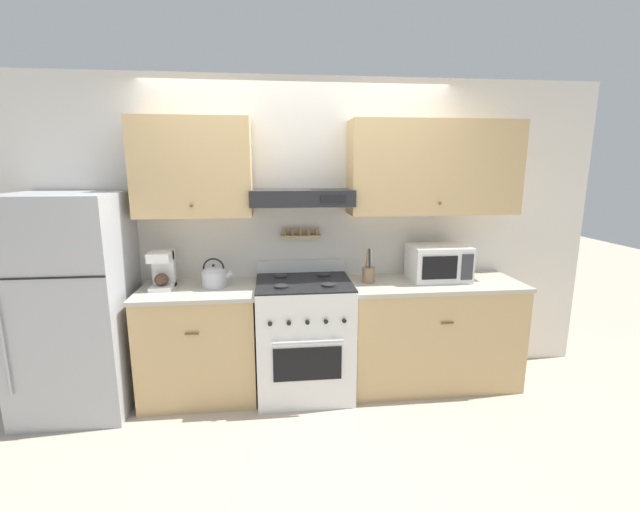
% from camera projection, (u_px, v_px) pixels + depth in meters
% --- Properties ---
extents(ground_plane, '(16.00, 16.00, 0.00)m').
position_uv_depth(ground_plane, '(307.00, 408.00, 3.30)').
color(ground_plane, '#B2A38E').
extents(wall_back, '(5.20, 0.46, 2.55)m').
position_uv_depth(wall_back, '(314.00, 211.00, 3.60)').
color(wall_back, silver).
rests_on(wall_back, ground_plane).
extents(counter_left, '(0.91, 0.64, 0.90)m').
position_uv_depth(counter_left, '(200.00, 342.00, 3.44)').
color(counter_left, tan).
rests_on(counter_left, ground_plane).
extents(counter_right, '(1.42, 0.64, 0.90)m').
position_uv_depth(counter_right, '(431.00, 332.00, 3.65)').
color(counter_right, tan).
rests_on(counter_right, ground_plane).
extents(stove_range, '(0.75, 0.70, 1.04)m').
position_uv_depth(stove_range, '(304.00, 336.00, 3.49)').
color(stove_range, white).
rests_on(stove_range, ground_plane).
extents(refrigerator, '(0.78, 0.76, 1.65)m').
position_uv_depth(refrigerator, '(74.00, 304.00, 3.20)').
color(refrigerator, '#ADAFB5').
rests_on(refrigerator, ground_plane).
extents(tea_kettle, '(0.25, 0.19, 0.24)m').
position_uv_depth(tea_kettle, '(214.00, 276.00, 3.37)').
color(tea_kettle, '#B7B7BC').
rests_on(tea_kettle, counter_left).
extents(coffee_maker, '(0.17, 0.23, 0.29)m').
position_uv_depth(coffee_maker, '(162.00, 269.00, 3.34)').
color(coffee_maker, white).
rests_on(coffee_maker, counter_left).
extents(microwave, '(0.48, 0.35, 0.29)m').
position_uv_depth(microwave, '(438.00, 263.00, 3.57)').
color(microwave, white).
rests_on(microwave, counter_right).
extents(utensil_crock, '(0.10, 0.10, 0.28)m').
position_uv_depth(utensil_crock, '(368.00, 274.00, 3.51)').
color(utensil_crock, '#8E7051').
rests_on(utensil_crock, counter_right).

